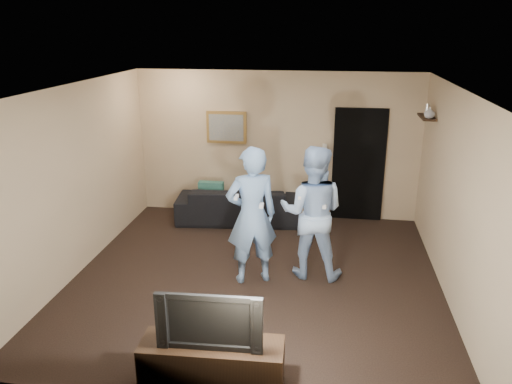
% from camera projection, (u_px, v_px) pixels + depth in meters
% --- Properties ---
extents(ground, '(5.00, 5.00, 0.00)m').
position_uv_depth(ground, '(256.00, 277.00, 6.94)').
color(ground, black).
rests_on(ground, ground).
extents(ceiling, '(5.00, 5.00, 0.04)m').
position_uv_depth(ceiling, '(256.00, 88.00, 6.11)').
color(ceiling, silver).
rests_on(ceiling, wall_back).
extents(wall_back, '(5.00, 0.04, 2.60)m').
position_uv_depth(wall_back, '(277.00, 145.00, 8.87)').
color(wall_back, tan).
rests_on(wall_back, ground).
extents(wall_front, '(5.00, 0.04, 2.60)m').
position_uv_depth(wall_front, '(211.00, 280.00, 4.18)').
color(wall_front, tan).
rests_on(wall_front, ground).
extents(wall_left, '(0.04, 5.00, 2.60)m').
position_uv_depth(wall_left, '(77.00, 180.00, 6.88)').
color(wall_left, tan).
rests_on(wall_left, ground).
extents(wall_right, '(0.04, 5.00, 2.60)m').
position_uv_depth(wall_right, '(455.00, 198.00, 6.17)').
color(wall_right, tan).
rests_on(wall_right, ground).
extents(sofa, '(2.23, 1.04, 0.63)m').
position_uv_depth(sofa, '(239.00, 204.00, 8.85)').
color(sofa, black).
rests_on(sofa, ground).
extents(throw_pillow, '(0.44, 0.15, 0.44)m').
position_uv_depth(throw_pillow, '(211.00, 194.00, 8.87)').
color(throw_pillow, '#1B524A').
rests_on(throw_pillow, sofa).
extents(painting_frame, '(0.72, 0.05, 0.57)m').
position_uv_depth(painting_frame, '(226.00, 127.00, 8.88)').
color(painting_frame, olive).
rests_on(painting_frame, wall_back).
extents(painting_canvas, '(0.62, 0.01, 0.47)m').
position_uv_depth(painting_canvas, '(226.00, 128.00, 8.85)').
color(painting_canvas, slate).
rests_on(painting_canvas, painting_frame).
extents(doorway, '(0.90, 0.06, 2.00)m').
position_uv_depth(doorway, '(358.00, 165.00, 8.73)').
color(doorway, black).
rests_on(doorway, ground).
extents(light_switch, '(0.08, 0.02, 0.12)m').
position_uv_depth(light_switch, '(325.00, 147.00, 8.73)').
color(light_switch, silver).
rests_on(light_switch, wall_back).
extents(wall_shelf, '(0.20, 0.60, 0.03)m').
position_uv_depth(wall_shelf, '(427.00, 117.00, 7.66)').
color(wall_shelf, black).
rests_on(wall_shelf, wall_right).
extents(shelf_vase, '(0.20, 0.20, 0.17)m').
position_uv_depth(shelf_vase, '(430.00, 112.00, 7.46)').
color(shelf_vase, '#B5B5BA').
rests_on(shelf_vase, wall_shelf).
extents(shelf_figurine, '(0.06, 0.06, 0.18)m').
position_uv_depth(shelf_figurine, '(427.00, 110.00, 7.66)').
color(shelf_figurine, silver).
rests_on(shelf_figurine, wall_shelf).
extents(tv_console, '(1.38, 0.49, 0.49)m').
position_uv_depth(tv_console, '(212.00, 365.00, 4.76)').
color(tv_console, black).
rests_on(tv_console, ground).
extents(television, '(0.99, 0.17, 0.57)m').
position_uv_depth(television, '(211.00, 317.00, 4.59)').
color(television, black).
rests_on(television, tv_console).
extents(wii_player_left, '(0.80, 0.67, 1.88)m').
position_uv_depth(wii_player_left, '(252.00, 216.00, 6.58)').
color(wii_player_left, '#7499CA').
rests_on(wii_player_left, ground).
extents(wii_player_right, '(0.95, 0.76, 1.85)m').
position_uv_depth(wii_player_right, '(312.00, 212.00, 6.75)').
color(wii_player_right, '#9CBAE3').
rests_on(wii_player_right, ground).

